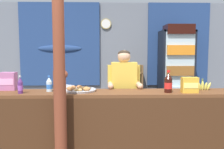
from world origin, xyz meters
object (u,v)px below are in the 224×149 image
at_px(stall_counter, 119,123).
at_px(banana_bunch, 202,86).
at_px(drink_fridge, 176,69).
at_px(soda_bottle_cola, 168,83).
at_px(soda_bottle_water, 49,85).
at_px(shopkeeper, 124,88).
at_px(snack_box_choco_powder, 190,85).
at_px(plastic_lawn_chair, 62,104).
at_px(timber_post, 59,75).
at_px(bottle_shelf_rack, 132,90).
at_px(pastry_tray, 80,89).
at_px(soda_bottle_grape_soda, 20,86).
at_px(snack_box_wafer, 9,81).

relative_size(stall_counter, banana_bunch, 12.20).
xyz_separation_m(drink_fridge, soda_bottle_cola, (-0.73, -2.11, -0.01)).
xyz_separation_m(drink_fridge, soda_bottle_water, (-2.26, -2.00, -0.04)).
relative_size(shopkeeper, snack_box_choco_powder, 7.48).
bearing_deg(plastic_lawn_chair, shopkeeper, -41.37).
height_order(stall_counter, timber_post, timber_post).
bearing_deg(bottle_shelf_rack, pastry_tray, -112.89).
bearing_deg(pastry_tray, shopkeeper, 34.45).
xyz_separation_m(soda_bottle_cola, soda_bottle_water, (-1.53, 0.12, -0.03)).
relative_size(soda_bottle_water, soda_bottle_grape_soda, 0.92).
relative_size(soda_bottle_cola, soda_bottle_water, 1.36).
height_order(stall_counter, plastic_lawn_chair, stall_counter).
bearing_deg(soda_bottle_cola, snack_box_wafer, 173.23).
height_order(timber_post, plastic_lawn_chair, timber_post).
distance_m(soda_bottle_cola, snack_box_choco_powder, 0.27).
height_order(shopkeeper, snack_box_wafer, shopkeeper).
bearing_deg(drink_fridge, soda_bottle_grape_soda, -140.56).
bearing_deg(drink_fridge, plastic_lawn_chair, -166.30).
relative_size(drink_fridge, soda_bottle_grape_soda, 9.02).
height_order(snack_box_wafer, snack_box_choco_powder, snack_box_wafer).
bearing_deg(stall_counter, shopkeeper, 79.15).
height_order(timber_post, pastry_tray, timber_post).
distance_m(timber_post, soda_bottle_water, 0.48).
height_order(stall_counter, bottle_shelf_rack, bottle_shelf_rack).
relative_size(shopkeeper, banana_bunch, 5.91).
xyz_separation_m(stall_counter, banana_bunch, (1.14, 0.19, 0.45)).
relative_size(plastic_lawn_chair, soda_bottle_water, 4.09).
height_order(soda_bottle_cola, banana_bunch, soda_bottle_cola).
bearing_deg(bottle_shelf_rack, snack_box_choco_powder, -78.58).
relative_size(soda_bottle_cola, soda_bottle_grape_soda, 1.26).
height_order(drink_fridge, snack_box_choco_powder, drink_fridge).
distance_m(bottle_shelf_rack, snack_box_choco_powder, 2.45).
bearing_deg(drink_fridge, bottle_shelf_rack, 166.64).
height_order(timber_post, bottle_shelf_rack, timber_post).
height_order(soda_bottle_cola, snack_box_wafer, soda_bottle_cola).
bearing_deg(banana_bunch, plastic_lawn_chair, 147.56).
bearing_deg(soda_bottle_water, stall_counter, -8.78).
xyz_separation_m(drink_fridge, plastic_lawn_chair, (-2.37, -0.58, -0.62)).
height_order(drink_fridge, snack_box_wafer, drink_fridge).
bearing_deg(soda_bottle_cola, plastic_lawn_chair, 136.83).
xyz_separation_m(stall_counter, drink_fridge, (1.36, 2.14, 0.52)).
bearing_deg(soda_bottle_water, soda_bottle_cola, -4.35).
xyz_separation_m(soda_bottle_water, snack_box_choco_powder, (1.80, -0.14, 0.01)).
bearing_deg(bottle_shelf_rack, soda_bottle_cola, -84.91).
bearing_deg(soda_bottle_water, snack_box_wafer, 166.92).
bearing_deg(bottle_shelf_rack, banana_bunch, -71.66).
distance_m(timber_post, drink_fridge, 3.16).
xyz_separation_m(timber_post, snack_box_choco_powder, (1.59, 0.27, -0.15)).
bearing_deg(timber_post, bottle_shelf_rack, 67.03).
xyz_separation_m(plastic_lawn_chair, soda_bottle_cola, (1.64, -1.54, 0.61)).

